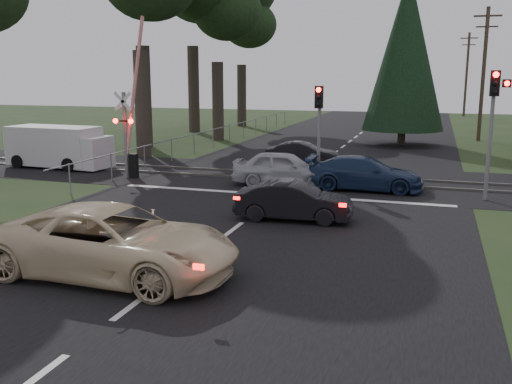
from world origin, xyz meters
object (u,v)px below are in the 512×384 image
at_px(traffic_signal_right, 494,110).
at_px(dark_car_far, 303,154).
at_px(crossing_signal, 130,132).
at_px(silver_car, 284,169).
at_px(utility_pole_mid, 483,72).
at_px(dark_hatchback, 294,201).
at_px(blue_sedan, 365,173).
at_px(traffic_signal_center, 319,118).
at_px(utility_pole_far, 467,73).
at_px(white_van, 61,147).
at_px(cream_coupe, 114,242).

bearing_deg(traffic_signal_right, dark_car_far, 143.82).
distance_m(crossing_signal, silver_car, 7.09).
relative_size(utility_pole_mid, silver_car, 2.13).
bearing_deg(dark_hatchback, silver_car, 14.15).
height_order(dark_hatchback, blue_sedan, blue_sedan).
bearing_deg(traffic_signal_center, utility_pole_mid, 68.79).
bearing_deg(dark_hatchback, traffic_signal_right, -55.34).
bearing_deg(traffic_signal_right, utility_pole_mid, 87.34).
height_order(crossing_signal, silver_car, crossing_signal).
height_order(utility_pole_far, blue_sedan, utility_pole_far).
xyz_separation_m(crossing_signal, utility_pole_far, (15.77, 45.21, 2.67)).
xyz_separation_m(traffic_signal_center, dark_hatchback, (0.45, -6.04, -2.20)).
xyz_separation_m(utility_pole_far, blue_sedan, (-5.50, -44.77, -4.06)).
distance_m(utility_pole_mid, silver_car, 22.12).
xyz_separation_m(crossing_signal, blue_sedan, (10.28, 0.45, -1.39)).
height_order(utility_pole_mid, silver_car, utility_pole_mid).
relative_size(utility_pole_far, white_van, 1.69).
relative_size(utility_pole_far, dark_hatchback, 2.43).
distance_m(crossing_signal, dark_hatchback, 10.23).
distance_m(utility_pole_mid, white_van, 28.00).
xyz_separation_m(blue_sedan, white_van, (-15.04, 1.09, 0.37)).
xyz_separation_m(utility_pole_mid, blue_sedan, (-5.50, -19.77, -4.06)).
xyz_separation_m(traffic_signal_right, traffic_signal_center, (-6.55, 1.20, -0.51)).
bearing_deg(utility_pole_far, white_van, -115.18).
bearing_deg(cream_coupe, silver_car, -2.94).
distance_m(utility_pole_far, white_van, 48.40).
height_order(utility_pole_far, white_van, utility_pole_far).
bearing_deg(white_van, utility_pole_mid, 45.40).
relative_size(dark_hatchback, silver_car, 0.87).
relative_size(crossing_signal, white_van, 1.31).
bearing_deg(utility_pole_far, dark_car_far, -103.21).
distance_m(utility_pole_far, dark_hatchback, 51.02).
height_order(utility_pole_mid, blue_sedan, utility_pole_mid).
relative_size(crossing_signal, dark_car_far, 1.92).
height_order(crossing_signal, blue_sedan, crossing_signal).
bearing_deg(dark_hatchback, crossing_signal, 55.70).
xyz_separation_m(utility_pole_mid, dark_car_far, (-9.26, -14.45, -4.13)).
height_order(utility_pole_far, cream_coupe, utility_pole_far).
relative_size(traffic_signal_center, cream_coupe, 0.71).
height_order(crossing_signal, traffic_signal_right, crossing_signal).
relative_size(blue_sedan, dark_car_far, 1.27).
xyz_separation_m(dark_hatchback, silver_car, (-1.77, 5.48, 0.11)).
bearing_deg(dark_hatchback, utility_pole_mid, -19.30).
xyz_separation_m(cream_coupe, dark_car_far, (0.49, 17.13, -0.21)).
bearing_deg(white_van, traffic_signal_center, 0.27).
distance_m(blue_sedan, white_van, 15.08).
bearing_deg(crossing_signal, traffic_signal_center, 6.15).
bearing_deg(white_van, cream_coupe, -47.02).
xyz_separation_m(utility_pole_far, dark_hatchback, (-7.05, -50.36, -4.12)).
distance_m(traffic_signal_right, utility_pole_mid, 20.60).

